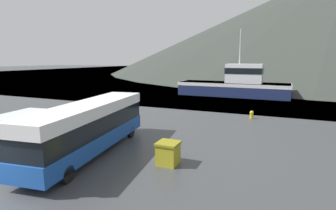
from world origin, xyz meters
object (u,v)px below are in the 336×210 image
at_px(tour_bus, 90,125).
at_px(storage_bin, 168,153).
at_px(fishing_boat, 235,84).
at_px(delivery_van, 28,126).

distance_m(tour_bus, storage_bin, 5.47).
height_order(fishing_boat, storage_bin, fishing_boat).
xyz_separation_m(tour_bus, fishing_boat, (4.39, 30.95, 0.06)).
bearing_deg(fishing_boat, storage_bin, -177.45).
bearing_deg(fishing_boat, delivery_van, 162.92).
distance_m(tour_bus, delivery_van, 5.64).
xyz_separation_m(fishing_boat, storage_bin, (0.94, -30.68, -1.23)).
bearing_deg(storage_bin, delivery_van, -178.26).
relative_size(tour_bus, delivery_van, 1.96).
bearing_deg(delivery_van, storage_bin, -4.98).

